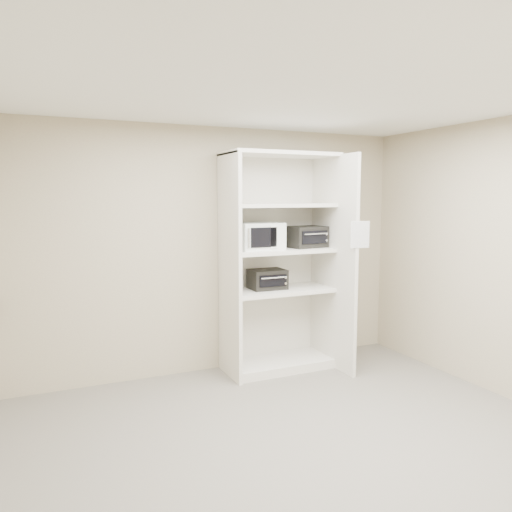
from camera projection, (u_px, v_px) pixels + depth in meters
name	position (u px, v px, depth m)	size (l,w,h in m)	color
floor	(307.00, 446.00, 3.91)	(4.50, 4.00, 0.01)	#635F53
ceiling	(311.00, 91.00, 3.59)	(4.50, 4.00, 0.01)	white
wall_back	(217.00, 250.00, 5.55)	(4.50, 0.02, 2.70)	tan
shelving_unit	(283.00, 270.00, 5.58)	(1.24, 0.92, 2.42)	beige
microwave	(259.00, 236.00, 5.44)	(0.49, 0.37, 0.29)	white
toaster_oven_upper	(306.00, 237.00, 5.67)	(0.42, 0.31, 0.24)	black
toaster_oven_lower	(267.00, 279.00, 5.56)	(0.39, 0.30, 0.22)	black
paper_sign	(360.00, 235.00, 5.20)	(0.22, 0.01, 0.28)	white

